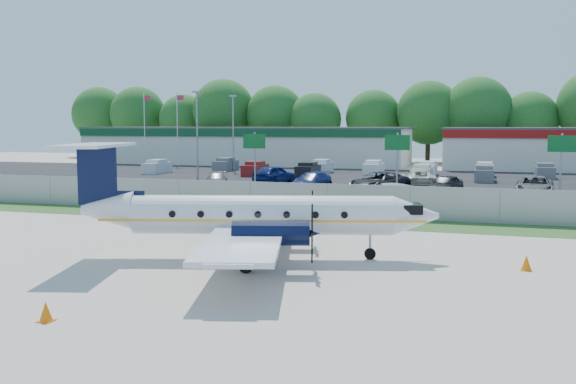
% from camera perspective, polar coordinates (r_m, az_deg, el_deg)
% --- Properties ---
extents(ground, '(170.00, 170.00, 0.00)m').
position_cam_1_polar(ground, '(26.06, -3.96, -6.36)').
color(ground, '#C1B3A3').
rests_on(ground, ground).
extents(grass_verge, '(170.00, 4.00, 0.02)m').
position_cam_1_polar(grass_verge, '(37.31, 2.75, -2.58)').
color(grass_verge, '#2D561E').
rests_on(grass_verge, ground).
extents(access_road, '(170.00, 8.00, 0.02)m').
position_cam_1_polar(access_road, '(44.06, 5.04, -1.27)').
color(access_road, black).
rests_on(access_road, ground).
extents(parking_lot, '(170.00, 32.00, 0.02)m').
position_cam_1_polar(parking_lot, '(64.62, 9.02, 0.99)').
color(parking_lot, black).
rests_on(parking_lot, ground).
extents(perimeter_fence, '(120.00, 0.06, 1.99)m').
position_cam_1_polar(perimeter_fence, '(39.10, 3.50, -0.72)').
color(perimeter_fence, gray).
rests_on(perimeter_fence, ground).
extents(building_west, '(46.40, 12.40, 5.24)m').
position_cam_1_polar(building_west, '(91.97, -3.89, 4.15)').
color(building_west, silver).
rests_on(building_west, ground).
extents(sign_left, '(1.80, 0.26, 5.00)m').
position_cam_1_polar(sign_left, '(49.75, -3.00, 3.73)').
color(sign_left, gray).
rests_on(sign_left, ground).
extents(sign_mid, '(1.80, 0.26, 5.00)m').
position_cam_1_polar(sign_mid, '(47.08, 9.68, 3.53)').
color(sign_mid, gray).
rests_on(sign_mid, ground).
extents(sign_right, '(1.80, 0.26, 5.00)m').
position_cam_1_polar(sign_right, '(46.90, 23.14, 3.12)').
color(sign_right, gray).
rests_on(sign_right, ground).
extents(flagpole_west, '(1.06, 0.12, 10.00)m').
position_cam_1_polar(flagpole_west, '(90.77, -12.60, 5.90)').
color(flagpole_west, white).
rests_on(flagpole_west, ground).
extents(flagpole_east, '(1.06, 0.12, 10.00)m').
position_cam_1_polar(flagpole_east, '(88.38, -9.77, 5.96)').
color(flagpole_east, white).
rests_on(flagpole_east, ground).
extents(light_pole_nw, '(0.90, 0.35, 9.09)m').
position_cam_1_polar(light_pole_nw, '(68.30, -8.08, 5.66)').
color(light_pole_nw, gray).
rests_on(light_pole_nw, ground).
extents(light_pole_sw, '(0.90, 0.35, 9.09)m').
position_cam_1_polar(light_pole_sw, '(77.46, -4.90, 5.73)').
color(light_pole_sw, gray).
rests_on(light_pole_sw, ground).
extents(tree_line, '(112.00, 6.00, 14.00)m').
position_cam_1_polar(tree_line, '(98.31, 11.91, 2.62)').
color(tree_line, '#1D581A').
rests_on(tree_line, ground).
extents(aircraft, '(15.66, 15.30, 4.78)m').
position_cam_1_polar(aircraft, '(26.66, -3.01, -2.04)').
color(aircraft, white).
rests_on(aircraft, ground).
extents(cone_nose, '(0.42, 0.42, 0.59)m').
position_cam_1_polar(cone_nose, '(26.39, 20.43, -5.95)').
color(cone_nose, orange).
rests_on(cone_nose, ground).
extents(cone_port_wing, '(0.41, 0.41, 0.58)m').
position_cam_1_polar(cone_port_wing, '(19.76, -20.72, -9.95)').
color(cone_port_wing, orange).
rests_on(cone_port_wing, ground).
extents(cone_starboard_wing, '(0.37, 0.37, 0.53)m').
position_cam_1_polar(cone_starboard_wing, '(35.94, -6.05, -2.55)').
color(cone_starboard_wing, orange).
rests_on(cone_starboard_wing, ground).
extents(road_car_west, '(5.57, 3.63, 1.50)m').
position_cam_1_polar(road_car_west, '(51.39, -19.21, -0.56)').
color(road_car_west, beige).
rests_on(road_car_west, ground).
extents(road_car_mid, '(6.39, 4.25, 1.63)m').
position_cam_1_polar(road_car_mid, '(44.19, 8.59, -1.31)').
color(road_car_mid, silver).
rests_on(road_car_mid, ground).
extents(parked_car_a, '(3.62, 5.13, 1.38)m').
position_cam_1_polar(parked_car_a, '(56.97, -6.36, 0.35)').
color(parked_car_a, '#595B5E').
rests_on(parked_car_a, ground).
extents(parked_car_b, '(3.02, 5.68, 1.57)m').
position_cam_1_polar(parked_car_b, '(54.07, 2.05, 0.08)').
color(parked_car_b, navy).
rests_on(parked_car_b, ground).
extents(parked_car_c, '(5.06, 6.80, 1.72)m').
position_cam_1_polar(parked_car_c, '(53.13, 8.06, -0.08)').
color(parked_car_c, black).
rests_on(parked_car_c, ground).
extents(parked_car_d, '(2.98, 4.83, 1.53)m').
position_cam_1_polar(parked_car_d, '(53.35, 13.81, -0.17)').
color(parked_car_d, black).
rests_on(parked_car_d, ground).
extents(parked_car_e, '(3.17, 6.14, 1.66)m').
position_cam_1_polar(parked_car_e, '(52.71, 21.04, -0.47)').
color(parked_car_e, '#595B5E').
rests_on(parked_car_e, ground).
extents(parked_car_f, '(3.56, 5.35, 1.69)m').
position_cam_1_polar(parked_car_f, '(61.78, -1.21, 0.82)').
color(parked_car_f, navy).
rests_on(parked_car_f, ground).
extents(parked_car_g, '(4.14, 6.30, 1.61)m').
position_cam_1_polar(parked_car_g, '(58.46, 11.40, 0.41)').
color(parked_car_g, beige).
rests_on(parked_car_g, ground).
extents(far_parking_rows, '(56.00, 10.00, 1.60)m').
position_cam_1_polar(far_parking_rows, '(69.56, 9.62, 1.32)').
color(far_parking_rows, gray).
rests_on(far_parking_rows, ground).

